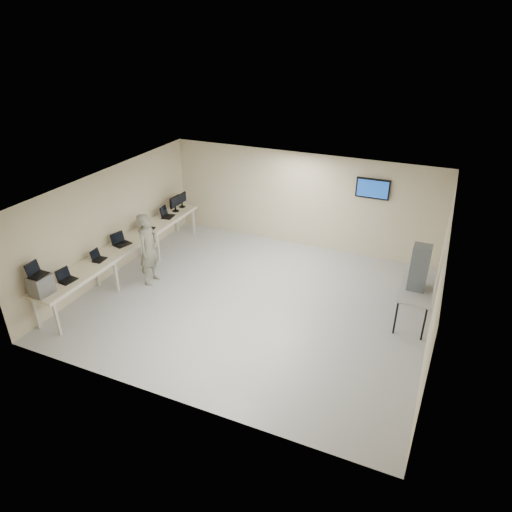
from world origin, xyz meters
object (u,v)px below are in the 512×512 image
at_px(equipment_box, 41,285).
at_px(side_table, 416,290).
at_px(workbench, 127,245).
at_px(soldier, 149,249).

bearing_deg(equipment_box, side_table, 30.17).
xyz_separation_m(workbench, soldier, (0.79, -0.15, 0.11)).
xyz_separation_m(equipment_box, soldier, (0.86, 2.60, -0.18)).
bearing_deg(workbench, side_table, 5.65).
relative_size(equipment_box, soldier, 0.23).
bearing_deg(side_table, soldier, -172.32).
relative_size(workbench, soldier, 3.19).
relative_size(equipment_box, side_table, 0.30).
bearing_deg(workbench, soldier, -10.75).
distance_m(equipment_box, soldier, 2.74).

